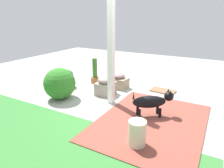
# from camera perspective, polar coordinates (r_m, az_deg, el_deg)

# --- Properties ---
(ground_plane) EXTENTS (12.00, 12.00, 0.00)m
(ground_plane) POSITION_cam_1_polar(r_m,az_deg,el_deg) (4.46, 3.01, -5.45)
(ground_plane) COLOR #A09E96
(brick_path) EXTENTS (1.80, 2.40, 0.02)m
(brick_path) POSITION_cam_1_polar(r_m,az_deg,el_deg) (3.78, 11.05, -10.42)
(brick_path) COLOR brown
(brick_path) RESTS_ON ground
(lawn_patch) EXTENTS (5.20, 2.80, 0.01)m
(lawn_patch) POSITION_cam_1_polar(r_m,az_deg,el_deg) (3.25, -28.12, -18.05)
(lawn_patch) COLOR #367934
(lawn_patch) RESTS_ON ground
(porch_pillar) EXTENTS (0.12, 0.12, 2.27)m
(porch_pillar) POSITION_cam_1_polar(r_m,az_deg,el_deg) (4.15, -0.24, 9.18)
(porch_pillar) COLOR white
(porch_pillar) RESTS_ON ground
(stone_planter_nearest) EXTENTS (0.50, 0.38, 0.40)m
(stone_planter_nearest) POSITION_cam_1_polar(r_m,az_deg,el_deg) (5.33, 1.91, 0.84)
(stone_planter_nearest) COLOR tan
(stone_planter_nearest) RESTS_ON ground
(stone_planter_near) EXTENTS (0.45, 0.44, 0.46)m
(stone_planter_near) POSITION_cam_1_polar(r_m,az_deg,el_deg) (4.85, -1.84, -0.53)
(stone_planter_near) COLOR gray
(stone_planter_near) RESTS_ON ground
(round_shrub) EXTENTS (0.72, 0.72, 0.72)m
(round_shrub) POSITION_cam_1_polar(r_m,az_deg,el_deg) (4.74, -14.65, 0.12)
(round_shrub) COLOR #307726
(round_shrub) RESTS_ON ground
(terracotta_pot_broad) EXTENTS (0.42, 0.42, 0.47)m
(terracotta_pot_broad) POSITION_cam_1_polar(r_m,az_deg,el_deg) (5.54, -13.07, 1.96)
(terracotta_pot_broad) COLOR #CA723D
(terracotta_pot_broad) RESTS_ON ground
(terracotta_pot_tall) EXTENTS (0.24, 0.24, 0.71)m
(terracotta_pot_tall) POSITION_cam_1_polar(r_m,az_deg,el_deg) (5.72, -4.86, 2.80)
(terracotta_pot_tall) COLOR #995832
(terracotta_pot_tall) RESTS_ON ground
(dog) EXTENTS (0.72, 0.57, 0.54)m
(dog) POSITION_cam_1_polar(r_m,az_deg,el_deg) (3.84, 11.34, -4.87)
(dog) COLOR black
(dog) RESTS_ON ground
(ceramic_urn) EXTENTS (0.27, 0.27, 0.41)m
(ceramic_urn) POSITION_cam_1_polar(r_m,az_deg,el_deg) (3.04, 7.14, -13.79)
(ceramic_urn) COLOR beige
(ceramic_urn) RESTS_ON ground
(doormat) EXTENTS (0.62, 0.40, 0.03)m
(doormat) POSITION_cam_1_polar(r_m,az_deg,el_deg) (5.28, 14.28, -1.90)
(doormat) COLOR brown
(doormat) RESTS_ON ground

